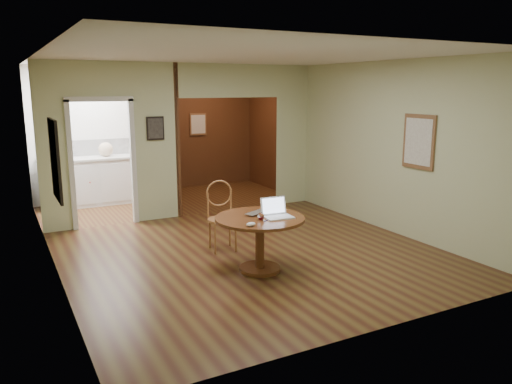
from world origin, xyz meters
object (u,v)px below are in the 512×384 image
dining_table (260,231)px  open_laptop (276,212)px  closed_laptop (260,214)px  chair (221,212)px

dining_table → open_laptop: (0.19, -0.08, 0.25)m
dining_table → closed_laptop: closed_laptop is taller
dining_table → open_laptop: open_laptop is taller
chair → open_laptop: 1.16m
chair → dining_table: bearing=-77.5°
dining_table → closed_laptop: size_ratio=3.33×
chair → closed_laptop: 0.95m
open_laptop → closed_laptop: 0.24m
dining_table → closed_laptop: bearing=63.8°
chair → open_laptop: (0.26, -1.11, 0.22)m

